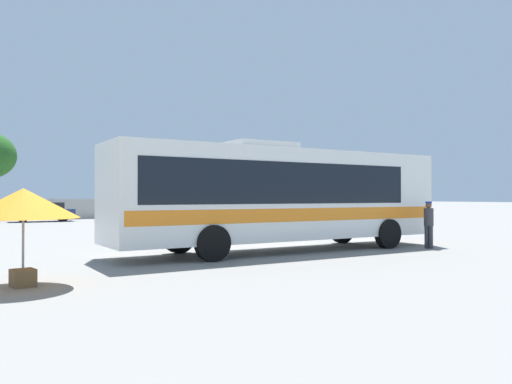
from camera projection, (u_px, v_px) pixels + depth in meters
ground_plane at (167, 233)px, 25.53m from camera, size 300.00×300.00×0.00m
perimeter_wall at (80, 209)px, 41.76m from camera, size 80.00×0.30×1.66m
coach_bus_white_orange at (280, 194)px, 16.97m from camera, size 11.95×2.79×3.63m
attendant_by_bus_door at (429, 222)px, 17.88m from camera, size 0.42×0.42×1.67m
vendor_umbrella_near_gate_orange at (23, 205)px, 10.28m from camera, size 2.23×2.23×2.01m
parked_car_third_dark_blue at (43, 211)px, 37.16m from camera, size 4.46×2.13×1.41m
parked_car_rightmost_grey at (140, 209)px, 41.64m from camera, size 4.56×1.99×1.47m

